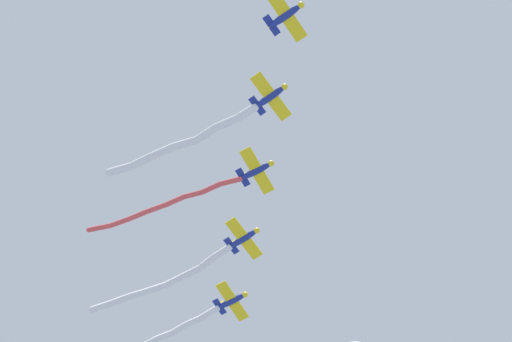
{
  "coord_description": "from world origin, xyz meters",
  "views": [
    {
      "loc": [
        -8.39,
        -10.25,
        5.51
      ],
      "look_at": [
        -4.38,
        21.71,
        84.72
      ],
      "focal_mm": 50.12,
      "sensor_mm": 36.0,
      "label": 1
    }
  ],
  "objects_px": {
    "airplane_left_wing": "(271,96)",
    "airplane_trail": "(232,301)",
    "airplane_slot": "(244,238)",
    "airplane_right_wing": "(257,171)",
    "airplane_lead": "(286,15)"
  },
  "relations": [
    {
      "from": "airplane_left_wing",
      "to": "airplane_slot",
      "type": "height_order",
      "value": "airplane_slot"
    },
    {
      "from": "airplane_left_wing",
      "to": "airplane_trail",
      "type": "relative_size",
      "value": 0.94
    },
    {
      "from": "airplane_left_wing",
      "to": "airplane_right_wing",
      "type": "relative_size",
      "value": 0.94
    },
    {
      "from": "airplane_right_wing",
      "to": "airplane_trail",
      "type": "relative_size",
      "value": 1.01
    },
    {
      "from": "airplane_lead",
      "to": "airplane_trail",
      "type": "xyz_separation_m",
      "value": [
        -1.74,
        37.59,
        1.0
      ]
    },
    {
      "from": "airplane_right_wing",
      "to": "airplane_trail",
      "type": "xyz_separation_m",
      "value": [
        -0.88,
        18.79,
        0.5
      ]
    },
    {
      "from": "airplane_slot",
      "to": "airplane_trail",
      "type": "xyz_separation_m",
      "value": [
        -0.43,
        9.4,
        0.25
      ]
    },
    {
      "from": "airplane_slot",
      "to": "airplane_lead",
      "type": "bearing_deg",
      "value": -45.94
    },
    {
      "from": "airplane_left_wing",
      "to": "airplane_slot",
      "type": "distance_m",
      "value": 18.82
    },
    {
      "from": "airplane_trail",
      "to": "airplane_left_wing",
      "type": "bearing_deg",
      "value": -50.92
    },
    {
      "from": "airplane_lead",
      "to": "airplane_slot",
      "type": "bearing_deg",
      "value": 134.5
    },
    {
      "from": "airplane_right_wing",
      "to": "airplane_slot",
      "type": "height_order",
      "value": "airplane_slot"
    },
    {
      "from": "airplane_right_wing",
      "to": "airplane_slot",
      "type": "xyz_separation_m",
      "value": [
        -0.44,
        9.39,
        0.25
      ]
    },
    {
      "from": "airplane_left_wing",
      "to": "airplane_trail",
      "type": "distance_m",
      "value": 28.23
    },
    {
      "from": "airplane_lead",
      "to": "airplane_right_wing",
      "type": "distance_m",
      "value": 18.83
    }
  ]
}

